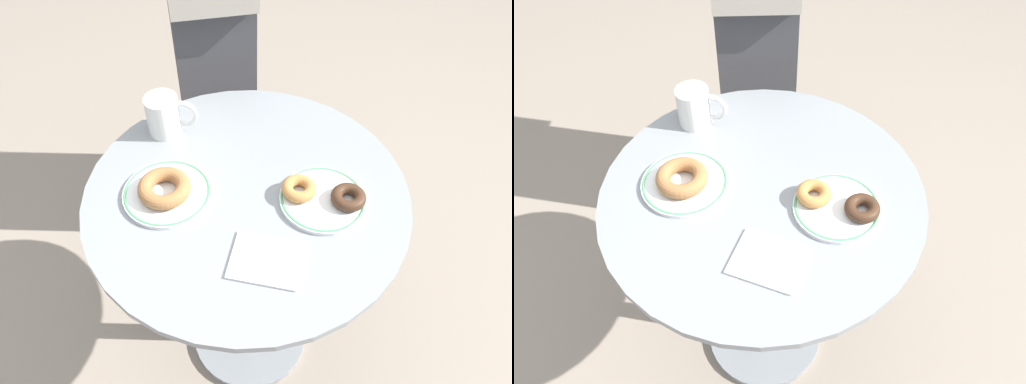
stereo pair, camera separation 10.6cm
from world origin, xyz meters
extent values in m
cube|color=gray|center=(0.00, 0.00, -0.01)|extent=(7.00, 7.00, 0.02)
cylinder|color=gray|center=(0.00, 0.00, 0.72)|extent=(0.72, 0.72, 0.02)
cylinder|color=gray|center=(0.00, 0.00, 0.37)|extent=(0.06, 0.06, 0.69)
cylinder|color=gray|center=(0.00, 0.00, 0.01)|extent=(0.36, 0.36, 0.03)
cylinder|color=white|center=(-0.17, -0.05, 0.73)|extent=(0.19, 0.19, 0.01)
torus|color=#4C9E66|center=(-0.17, -0.05, 0.74)|extent=(0.19, 0.19, 0.01)
cylinder|color=white|center=(0.17, 0.01, 0.73)|extent=(0.19, 0.19, 0.01)
torus|color=#4C9E66|center=(0.17, 0.01, 0.74)|extent=(0.18, 0.18, 0.01)
torus|color=#A36B3D|center=(-0.17, -0.05, 0.76)|extent=(0.14, 0.14, 0.03)
torus|color=#422819|center=(0.22, 0.02, 0.75)|extent=(0.11, 0.11, 0.03)
torus|color=#BC7F42|center=(0.11, 0.02, 0.75)|extent=(0.11, 0.11, 0.03)
cube|color=white|center=(0.08, -0.17, 0.73)|extent=(0.14, 0.12, 0.01)
cylinder|color=white|center=(-0.24, 0.15, 0.78)|extent=(0.08, 0.08, 0.10)
torus|color=white|center=(-0.20, 0.16, 0.78)|extent=(0.08, 0.03, 0.08)
cube|color=#3D3D42|center=(-0.26, 0.58, 0.46)|extent=(0.36, 0.44, 0.92)
camera|label=1|loc=(0.19, -0.69, 1.56)|focal=34.86mm
camera|label=2|loc=(0.29, -0.66, 1.56)|focal=34.86mm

